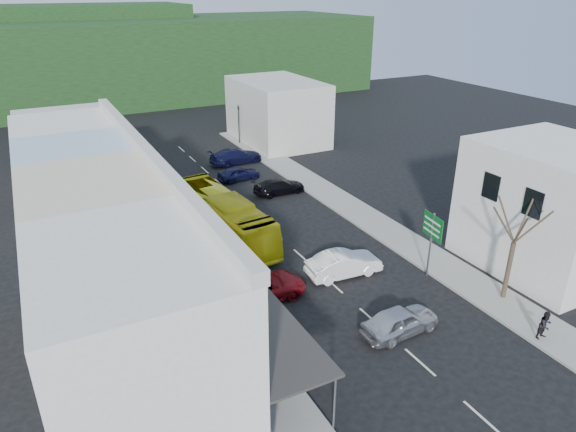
# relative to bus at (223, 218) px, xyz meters

# --- Properties ---
(ground) EXTENTS (120.00, 120.00, 0.00)m
(ground) POSITION_rel_bus_xyz_m (3.66, -9.13, -1.55)
(ground) COLOR black
(ground) RESTS_ON ground
(sidewalk_left) EXTENTS (3.00, 52.00, 0.15)m
(sidewalk_left) POSITION_rel_bus_xyz_m (-3.84, 0.87, -1.48)
(sidewalk_left) COLOR gray
(sidewalk_left) RESTS_ON ground
(sidewalk_right) EXTENTS (3.00, 52.00, 0.15)m
(sidewalk_right) POSITION_rel_bus_xyz_m (11.16, 0.87, -1.48)
(sidewalk_right) COLOR gray
(sidewalk_right) RESTS_ON ground
(shopfront_row) EXTENTS (8.25, 30.00, 8.00)m
(shopfront_row) POSITION_rel_bus_xyz_m (-8.84, -4.13, 2.45)
(shopfront_row) COLOR silver
(shopfront_row) RESTS_ON ground
(right_building) EXTENTS (8.00, 9.00, 8.00)m
(right_building) POSITION_rel_bus_xyz_m (17.16, -13.13, 2.45)
(right_building) COLOR silver
(right_building) RESTS_ON ground
(distant_block_left) EXTENTS (8.00, 10.00, 6.00)m
(distant_block_left) POSITION_rel_bus_xyz_m (-8.34, 17.87, 1.45)
(distant_block_left) COLOR #B7B2A8
(distant_block_left) RESTS_ON ground
(distant_block_right) EXTENTS (8.00, 12.00, 7.00)m
(distant_block_right) POSITION_rel_bus_xyz_m (14.66, 20.87, 1.95)
(distant_block_right) COLOR #B7B2A8
(distant_block_right) RESTS_ON ground
(hillside) EXTENTS (80.00, 26.00, 14.00)m
(hillside) POSITION_rel_bus_xyz_m (2.20, 55.96, 5.18)
(hillside) COLOR black
(hillside) RESTS_ON ground
(bus) EXTENTS (3.61, 11.79, 3.10)m
(bus) POSITION_rel_bus_xyz_m (0.00, 0.00, 0.00)
(bus) COLOR yellow
(bus) RESTS_ON ground
(car_silver) EXTENTS (4.49, 2.03, 1.40)m
(car_silver) POSITION_rel_bus_xyz_m (4.21, -14.80, -0.85)
(car_silver) COLOR silver
(car_silver) RESTS_ON ground
(car_white) EXTENTS (4.51, 2.09, 1.40)m
(car_white) POSITION_rel_bus_xyz_m (4.84, -8.45, -0.85)
(car_white) COLOR white
(car_white) RESTS_ON ground
(car_red) EXTENTS (4.73, 2.24, 1.40)m
(car_red) POSITION_rel_bus_xyz_m (-0.76, -8.44, -0.85)
(car_red) COLOR maroon
(car_red) RESTS_ON ground
(car_black_near) EXTENTS (4.51, 1.86, 1.40)m
(car_black_near) POSITION_rel_bus_xyz_m (7.44, 5.85, -0.85)
(car_black_near) COLOR black
(car_black_near) RESTS_ON ground
(car_navy_mid) EXTENTS (4.50, 2.06, 1.40)m
(car_navy_mid) POSITION_rel_bus_xyz_m (5.55, 10.60, -0.85)
(car_navy_mid) COLOR black
(car_navy_mid) RESTS_ON ground
(car_navy_far) EXTENTS (4.62, 2.17, 1.40)m
(car_navy_far) POSITION_rel_bus_xyz_m (7.20, 15.35, -0.85)
(car_navy_far) COLOR black
(car_navy_far) RESTS_ON ground
(pedestrian_left) EXTENTS (0.46, 0.64, 1.70)m
(pedestrian_left) POSITION_rel_bus_xyz_m (-4.28, -5.25, -0.55)
(pedestrian_left) COLOR black
(pedestrian_left) RESTS_ON sidewalk_left
(pedestrian_right) EXTENTS (0.71, 0.46, 1.70)m
(pedestrian_right) POSITION_rel_bus_xyz_m (10.39, -18.69, -0.55)
(pedestrian_right) COLOR black
(pedestrian_right) RESTS_ON sidewalk_right
(direction_sign) EXTENTS (0.75, 1.99, 4.30)m
(direction_sign) POSITION_rel_bus_xyz_m (9.46, -10.96, 0.60)
(direction_sign) COLOR #0B5D20
(direction_sign) RESTS_ON ground
(street_tree) EXTENTS (2.42, 2.42, 7.36)m
(street_tree) POSITION_rel_bus_xyz_m (11.66, -15.02, 2.13)
(street_tree) COLOR #33271C
(street_tree) RESTS_ON ground
(traffic_signal) EXTENTS (0.63, 0.99, 4.47)m
(traffic_signal) POSITION_rel_bus_xyz_m (10.26, 21.87, 0.69)
(traffic_signal) COLOR black
(traffic_signal) RESTS_ON ground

